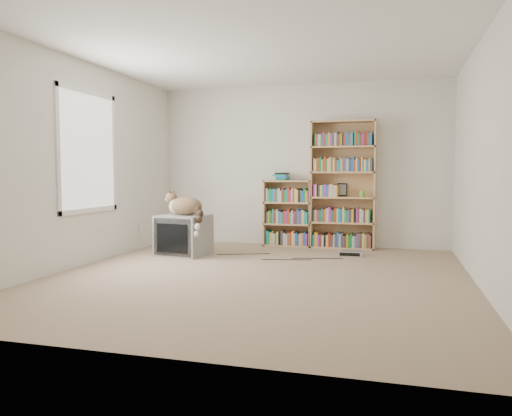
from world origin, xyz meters
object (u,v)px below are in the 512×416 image
(cat, at_px, (188,209))
(bookcase_tall, at_px, (343,188))
(bookcase_short, at_px, (288,215))
(crt_tv, at_px, (184,235))
(dvd_player, at_px, (351,253))

(cat, height_order, bookcase_tall, bookcase_tall)
(bookcase_tall, bearing_deg, bookcase_short, -179.86)
(crt_tv, xyz_separation_m, bookcase_tall, (2.06, 1.23, 0.63))
(crt_tv, height_order, dvd_player, crt_tv)
(bookcase_tall, distance_m, bookcase_short, 0.94)
(cat, bearing_deg, dvd_player, 19.13)
(bookcase_tall, relative_size, bookcase_short, 1.87)
(bookcase_tall, bearing_deg, dvd_player, -75.14)
(cat, height_order, dvd_player, cat)
(bookcase_short, bearing_deg, cat, -131.53)
(bookcase_tall, relative_size, dvd_player, 6.07)
(cat, relative_size, bookcase_short, 0.67)
(bookcase_short, xyz_separation_m, dvd_player, (1.03, -0.71, -0.44))
(crt_tv, bearing_deg, bookcase_short, 53.55)
(crt_tv, height_order, bookcase_tall, bookcase_tall)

